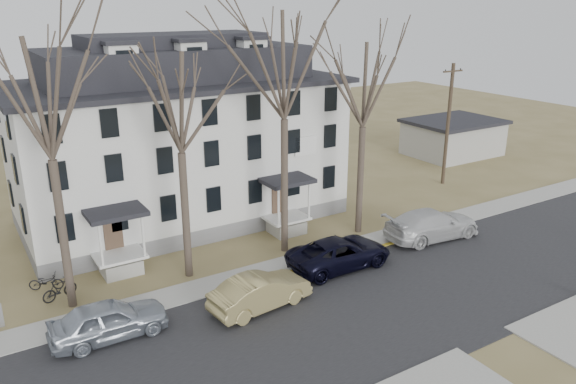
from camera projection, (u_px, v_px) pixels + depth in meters
ground at (382, 335)px, 24.67m from camera, size 120.00×120.00×0.00m
main_road at (353, 314)px, 26.28m from camera, size 120.00×10.00×0.04m
far_sidewalk at (286, 266)px, 31.10m from camera, size 120.00×2.00×0.08m
yellow_curb at (367, 252)px, 32.88m from camera, size 14.00×0.25×0.06m
boarding_house at (179, 140)px, 36.37m from camera, size 20.80×12.36×12.05m
distant_building at (453, 137)px, 53.19m from camera, size 8.50×6.50×3.35m
tree_far_left at (43, 90)px, 23.72m from camera, size 8.40×8.40×13.72m
tree_mid_left at (178, 96)px, 26.95m from camera, size 7.80×7.80×12.74m
tree_center at (284, 58)px, 29.47m from camera, size 9.00×9.00×14.70m
tree_mid_right at (365, 79)px, 32.69m from camera, size 7.80×7.80×12.74m
utility_pole_far at (448, 123)px, 43.58m from camera, size 2.00×0.28×9.50m
car_silver at (109, 320)px, 24.20m from camera, size 5.05×2.09×1.71m
car_tan at (260, 292)px, 26.58m from camera, size 5.23×2.33×1.67m
car_navy at (340, 253)px, 30.71m from camera, size 5.95×2.82×1.64m
car_white at (432, 225)px, 34.42m from camera, size 6.45×3.10×1.81m
bicycle_left at (46, 282)px, 28.34m from camera, size 1.79×1.26×0.89m
bicycle_right at (60, 290)px, 27.42m from camera, size 1.84×0.99×1.06m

